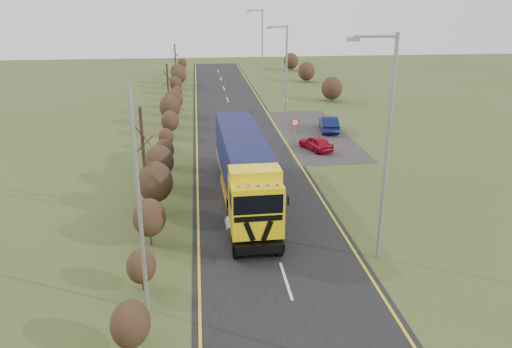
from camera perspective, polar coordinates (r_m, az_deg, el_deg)
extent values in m
plane|color=#414D21|center=(25.35, 1.87, -7.39)|extent=(160.00, 160.00, 0.00)
cube|color=black|center=(34.48, -0.56, 0.13)|extent=(8.00, 120.00, 0.02)
cube|color=#302D2B|center=(44.97, 6.35, 4.68)|extent=(6.00, 18.00, 0.02)
cube|color=gold|center=(34.31, -6.72, -0.07)|extent=(0.12, 116.00, 0.01)
cube|color=gold|center=(35.04, 5.46, 0.40)|extent=(0.12, 116.00, 0.01)
cube|color=silver|center=(21.90, 3.44, -12.04)|extent=(0.12, 3.00, 0.01)
cube|color=silver|center=(28.93, 0.71, -3.77)|extent=(0.12, 3.00, 0.01)
cube|color=silver|center=(36.36, -0.90, 1.21)|extent=(0.12, 3.00, 0.01)
cube|color=silver|center=(43.99, -1.96, 4.48)|extent=(0.12, 3.00, 0.01)
cube|color=silver|center=(51.73, -2.71, 6.77)|extent=(0.12, 3.00, 0.01)
cube|color=silver|center=(59.55, -3.27, 8.47)|extent=(0.12, 3.00, 0.01)
cube|color=silver|center=(67.40, -3.70, 9.77)|extent=(0.12, 3.00, 0.01)
cube|color=silver|center=(75.29, -4.04, 10.80)|extent=(0.12, 3.00, 0.01)
cube|color=silver|center=(83.19, -4.32, 11.63)|extent=(0.12, 3.00, 0.01)
ellipsoid|color=black|center=(17.80, -14.16, -16.24)|extent=(1.34, 1.74, 1.54)
ellipsoid|color=black|center=(21.22, -12.98, -10.21)|extent=(1.21, 1.57, 1.39)
ellipsoid|color=black|center=(24.61, -12.10, -4.88)|extent=(1.58, 2.06, 1.82)
ellipsoid|color=black|center=(28.16, -11.44, -0.87)|extent=(1.96, 2.55, 2.25)
ellipsoid|color=black|center=(31.97, -11.00, 1.41)|extent=(1.83, 2.38, 2.10)
ellipsoid|color=black|center=(35.91, -10.42, 2.74)|extent=(1.37, 1.78, 1.57)
ellipsoid|color=black|center=(39.80, -10.24, 4.18)|extent=(1.20, 1.56, 1.38)
ellipsoid|color=black|center=(43.58, -9.81, 5.99)|extent=(1.55, 2.02, 1.78)
ellipsoid|color=black|center=(47.40, -9.82, 7.55)|extent=(1.95, 2.53, 2.24)
ellipsoid|color=black|center=(51.33, -9.39, 8.38)|extent=(1.85, 2.41, 2.13)
ellipsoid|color=black|center=(55.34, -9.44, 8.73)|extent=(1.40, 1.81, 1.61)
ellipsoid|color=black|center=(59.30, -9.03, 9.29)|extent=(1.19, 1.55, 1.37)
ellipsoid|color=black|center=(63.20, -9.18, 10.19)|extent=(1.52, 1.97, 1.75)
ellipsoid|color=black|center=(67.08, -8.82, 11.08)|extent=(1.93, 2.51, 2.22)
ellipsoid|color=black|center=(71.05, -8.99, 11.50)|extent=(1.88, 2.44, 2.16)
ellipsoid|color=black|center=(75.06, -8.60, 11.61)|extent=(1.43, 1.85, 1.64)
ellipsoid|color=black|center=(79.06, -8.79, 11.84)|extent=(1.19, 1.55, 1.37)
ellipsoid|color=black|center=(82.98, -8.44, 12.41)|extent=(1.49, 1.93, 1.71)
cylinder|color=black|center=(27.83, -12.66, 1.37)|extent=(0.18, 0.18, 6.05)
cylinder|color=black|center=(53.18, -10.01, 9.60)|extent=(0.18, 0.18, 5.06)
cylinder|color=black|center=(74.93, -9.18, 12.52)|extent=(0.18, 0.18, 5.15)
cube|color=black|center=(24.80, -0.26, -6.30)|extent=(2.41, 4.47, 0.43)
cube|color=yellow|center=(23.36, -0.03, -3.73)|extent=(2.45, 2.17, 2.49)
cube|color=black|center=(23.21, 0.26, -8.63)|extent=(2.40, 0.17, 0.53)
cube|color=black|center=(22.68, -0.74, -6.62)|extent=(0.58, 0.03, 1.03)
cube|color=black|center=(22.77, 1.29, -6.51)|extent=(0.58, 0.03, 1.03)
cube|color=black|center=(22.20, 0.28, -3.53)|extent=(2.25, 0.12, 0.91)
cube|color=black|center=(22.45, 0.28, -5.14)|extent=(2.21, 0.08, 0.27)
cube|color=yellow|center=(23.11, -0.13, 0.05)|extent=(2.43, 1.40, 0.54)
cylinder|color=silver|center=(22.10, 0.21, -1.37)|extent=(2.11, 0.11, 0.06)
cube|color=black|center=(22.28, -3.30, -3.35)|extent=(0.08, 0.12, 0.43)
cube|color=black|center=(22.58, 3.67, -3.04)|extent=(0.08, 0.12, 0.43)
cylinder|color=gray|center=(25.03, -2.88, -5.94)|extent=(0.57, 1.26, 0.54)
cylinder|color=gray|center=(25.25, 2.14, -5.70)|extent=(0.57, 1.26, 0.54)
cube|color=orange|center=(30.32, -1.58, -0.31)|extent=(2.69, 12.14, 0.23)
cube|color=black|center=(29.86, -1.61, 2.27)|extent=(2.66, 11.75, 2.64)
cube|color=#0F1B42|center=(35.49, -2.46, 5.08)|extent=(2.38, 0.12, 2.64)
cube|color=#0F1B42|center=(24.35, -0.37, -1.82)|extent=(2.38, 0.12, 2.64)
cube|color=black|center=(33.93, -2.13, 0.89)|extent=(2.29, 3.50, 0.34)
cube|color=orange|center=(29.58, -3.66, -2.22)|extent=(0.18, 5.27, 0.43)
cube|color=orange|center=(29.78, 0.84, -2.03)|extent=(0.18, 5.27, 0.43)
cylinder|color=black|center=(23.43, -2.31, -8.43)|extent=(0.33, 1.00, 1.00)
cylinder|color=black|center=(23.64, 2.61, -8.16)|extent=(0.33, 1.00, 1.00)
cylinder|color=black|center=(25.57, -2.73, -5.92)|extent=(0.33, 1.00, 1.00)
cylinder|color=black|center=(25.76, 1.76, -5.70)|extent=(0.33, 1.00, 1.00)
cylinder|color=black|center=(33.10, -3.74, 0.14)|extent=(0.33, 1.00, 1.00)
cylinder|color=black|center=(33.25, -0.27, 0.27)|extent=(0.33, 1.00, 1.00)
cylinder|color=black|center=(34.00, -3.83, 0.67)|extent=(0.33, 1.00, 1.00)
cylinder|color=black|center=(34.15, -0.45, 0.80)|extent=(0.33, 1.00, 1.00)
cylinder|color=black|center=(34.91, -3.91, 1.18)|extent=(0.33, 1.00, 1.00)
cylinder|color=black|center=(35.05, -0.62, 1.31)|extent=(0.33, 1.00, 1.00)
imported|color=maroon|center=(39.81, 6.85, 3.53)|extent=(2.52, 3.66, 1.16)
imported|color=#0B113D|center=(45.64, 8.31, 5.69)|extent=(2.02, 4.35, 1.38)
cylinder|color=gray|center=(22.35, 14.73, 2.29)|extent=(0.18, 0.18, 10.19)
cylinder|color=gray|center=(21.14, 13.53, 15.07)|extent=(1.81, 0.12, 0.12)
cube|color=gray|center=(20.86, 11.09, 14.87)|extent=(0.51, 0.20, 0.16)
cylinder|color=gray|center=(46.65, 3.47, 11.03)|extent=(0.18, 0.18, 9.15)
cylinder|color=gray|center=(46.06, 2.54, 16.47)|extent=(1.63, 0.12, 0.12)
cube|color=gray|center=(45.95, 1.50, 16.35)|extent=(0.46, 0.18, 0.14)
cylinder|color=gray|center=(65.91, 0.73, 13.98)|extent=(0.18, 0.18, 10.07)
cylinder|color=gray|center=(65.50, -0.07, 18.21)|extent=(1.79, 0.12, 0.12)
cube|color=gray|center=(65.41, -0.89, 18.10)|extent=(0.50, 0.20, 0.16)
cylinder|color=gray|center=(18.43, -13.20, -3.55)|extent=(0.16, 0.16, 8.84)
cylinder|color=gray|center=(40.54, 4.44, 4.54)|extent=(0.08, 0.08, 2.01)
cylinder|color=red|center=(40.26, 4.48, 5.91)|extent=(0.64, 0.04, 0.64)
cylinder|color=white|center=(40.24, 4.49, 5.90)|extent=(0.48, 0.02, 0.48)
cylinder|color=gray|center=(52.03, 3.35, 7.60)|extent=(0.08, 0.08, 1.41)
cube|color=yellow|center=(51.82, 3.38, 8.46)|extent=(0.71, 0.04, 0.71)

